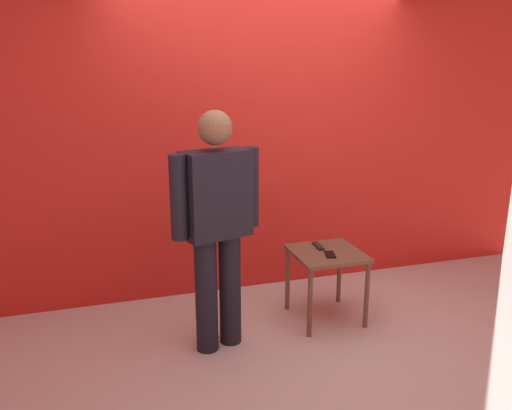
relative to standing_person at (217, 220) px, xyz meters
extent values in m
plane|color=#B7B2A8|center=(0.60, -0.28, -0.93)|extent=(12.00, 12.00, 0.00)
cube|color=red|center=(0.60, 0.97, 0.53)|extent=(5.48, 0.12, 2.93)
cylinder|color=black|center=(-0.09, -0.03, -0.52)|extent=(0.19, 0.19, 0.82)
cylinder|color=black|center=(0.09, 0.03, -0.52)|extent=(0.19, 0.19, 0.82)
cube|color=black|center=(0.00, 0.00, 0.18)|extent=(0.49, 0.34, 0.58)
cube|color=silver|center=(-0.03, 0.11, 0.21)|extent=(0.12, 0.05, 0.49)
cube|color=silver|center=(-0.03, 0.12, 0.19)|extent=(0.05, 0.02, 0.44)
cylinder|color=black|center=(-0.26, -0.08, 0.20)|extent=(0.14, 0.14, 0.55)
cylinder|color=black|center=(0.26, 0.08, 0.20)|extent=(0.14, 0.14, 0.55)
sphere|color=brown|center=(0.00, 0.00, 0.62)|extent=(0.23, 0.23, 0.23)
cube|color=brown|center=(0.90, 0.15, -0.39)|extent=(0.52, 0.52, 0.03)
cylinder|color=brown|center=(0.66, -0.08, -0.67)|extent=(0.04, 0.04, 0.53)
cylinder|color=brown|center=(1.13, -0.08, -0.67)|extent=(0.04, 0.04, 0.53)
cylinder|color=brown|center=(0.66, 0.39, -0.67)|extent=(0.04, 0.04, 0.53)
cylinder|color=brown|center=(1.13, 0.39, -0.67)|extent=(0.04, 0.04, 0.53)
cube|color=black|center=(0.88, 0.08, -0.37)|extent=(0.10, 0.16, 0.01)
cube|color=black|center=(0.87, 0.27, -0.36)|extent=(0.06, 0.17, 0.02)
camera|label=1|loc=(-0.70, -3.17, 0.97)|focal=35.33mm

